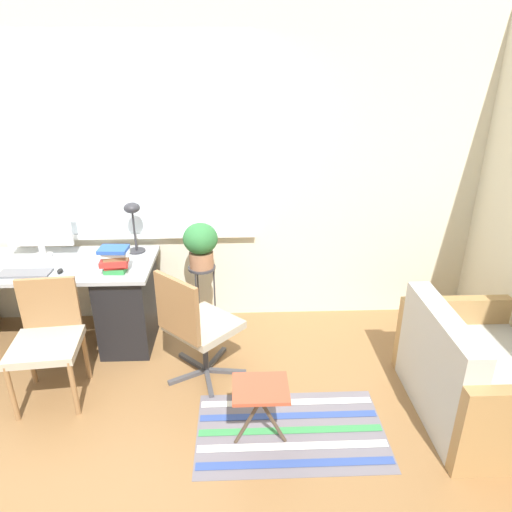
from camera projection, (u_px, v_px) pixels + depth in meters
name	position (u px, v px, depth m)	size (l,w,h in m)	color
ground_plane	(103.00, 365.00, 3.69)	(14.00, 14.00, 0.00)	olive
wall_back_with_window	(110.00, 176.00, 3.90)	(9.00, 0.12, 2.70)	beige
desk	(38.00, 301.00, 3.85)	(1.99, 0.73, 0.75)	#9EA3A8
monitor	(37.00, 225.00, 3.75)	(0.54, 0.15, 0.51)	silver
keyboard	(25.00, 273.00, 3.53)	(0.39, 0.15, 0.02)	slate
mouse	(60.00, 271.00, 3.55)	(0.04, 0.07, 0.03)	black
desk_lamp	(133.00, 215.00, 3.82)	(0.15, 0.15, 0.44)	#2D2D33
book_stack	(115.00, 259.00, 3.53)	(0.24, 0.18, 0.21)	green
desk_chair_wooden	(47.00, 337.00, 3.21)	(0.50, 0.50, 0.86)	olive
office_chair_swivel	(196.00, 325.00, 3.38)	(0.66, 0.66, 0.91)	#47474C
couch_loveseat	(476.00, 379.00, 3.11)	(0.84, 1.13, 0.78)	beige
plant_stand	(202.00, 277.00, 3.92)	(0.23, 0.23, 0.65)	#333338
potted_plant	(201.00, 243.00, 3.79)	(0.29, 0.29, 0.39)	#9E6B4C
floor_rug_striped	(291.00, 431.00, 3.03)	(1.25, 0.74, 0.01)	slate
folding_stool	(261.00, 394.00, 2.80)	(0.35, 0.29, 0.45)	#B24C33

